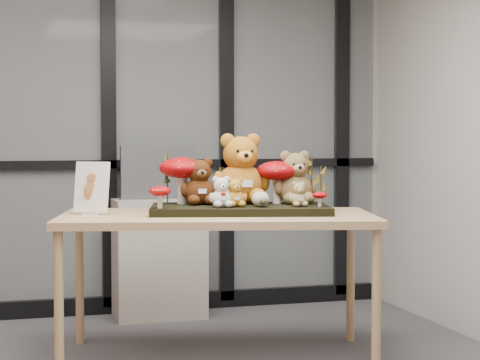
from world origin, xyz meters
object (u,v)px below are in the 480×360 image
object	(u,v)px
display_table	(217,226)
cabinet	(159,258)
bear_tan_back	(295,174)
bear_beige_small	(299,193)
bear_pooh_yellow	(240,165)
mushroom_back_right	(277,180)
bear_small_yellow	(235,191)
sign_holder	(92,190)
diorama_tray	(240,209)
plush_cream_hedgehog	(260,198)
monitor	(158,172)
mushroom_back_left	(183,178)
mushroom_front_left	(160,196)
bear_brown_medium	(199,179)
bear_white_bow	(221,190)
mushroom_front_right	(320,198)

from	to	relation	value
display_table	cabinet	distance (m)	1.24
bear_tan_back	bear_beige_small	size ratio (longest dim) A/B	2.20
bear_pooh_yellow	mushroom_back_right	bearing A→B (deg)	3.63
display_table	cabinet	size ratio (longest dim) A/B	2.32
bear_small_yellow	sign_holder	size ratio (longest dim) A/B	0.61
display_table	bear_pooh_yellow	bearing A→B (deg)	53.51
display_table	diorama_tray	bearing A→B (deg)	26.57
diorama_tray	plush_cream_hedgehog	distance (m)	0.17
display_table	bear_pooh_yellow	xyz separation A→B (m)	(0.18, 0.15, 0.33)
mushroom_back_right	cabinet	xyz separation A→B (m)	(-0.49, 1.08, -0.59)
bear_beige_small	monitor	distance (m)	1.44
display_table	monitor	size ratio (longest dim) A/B	3.65
sign_holder	mushroom_back_left	bearing A→B (deg)	38.65
mushroom_back_right	mushroom_front_left	world-z (taller)	mushroom_back_right
monitor	bear_pooh_yellow	bearing A→B (deg)	-75.17
bear_beige_small	display_table	bearing A→B (deg)	176.46
bear_small_yellow	cabinet	distance (m)	1.37
bear_beige_small	mushroom_back_left	size ratio (longest dim) A/B	0.51
bear_pooh_yellow	mushroom_back_left	bearing A→B (deg)	179.13
mushroom_back_left	bear_brown_medium	bearing A→B (deg)	-41.62
bear_brown_medium	bear_tan_back	size ratio (longest dim) A/B	0.87
bear_beige_small	mushroom_back_left	xyz separation A→B (m)	(-0.58, 0.36, 0.07)
bear_tan_back	bear_small_yellow	size ratio (longest dim) A/B	1.89
mushroom_back_left	sign_holder	distance (m)	0.53
cabinet	monitor	size ratio (longest dim) A/B	1.57
mushroom_back_left	cabinet	xyz separation A→B (m)	(0.04, 0.96, -0.60)
bear_small_yellow	bear_white_bow	bearing A→B (deg)	-159.24
bear_brown_medium	mushroom_back_left	world-z (taller)	mushroom_back_left
bear_tan_back	monitor	size ratio (longest dim) A/B	0.65
monitor	mushroom_front_right	bearing A→B (deg)	-65.21
display_table	cabinet	world-z (taller)	same
bear_white_bow	mushroom_front_left	size ratio (longest dim) A/B	1.40
bear_pooh_yellow	mushroom_front_right	distance (m)	0.52
mushroom_back_right	mushroom_front_left	size ratio (longest dim) A/B	2.01
mushroom_back_left	sign_holder	world-z (taller)	mushroom_back_left
diorama_tray	sign_holder	size ratio (longest dim) A/B	3.41
bear_brown_medium	plush_cream_hedgehog	world-z (taller)	bear_brown_medium
diorama_tray	mushroom_back_right	world-z (taller)	mushroom_back_right
bear_tan_back	cabinet	bearing A→B (deg)	131.51
bear_tan_back	bear_white_bow	size ratio (longest dim) A/B	1.79
display_table	bear_small_yellow	bearing A→B (deg)	-16.16
bear_tan_back	sign_holder	world-z (taller)	bear_tan_back
plush_cream_hedgehog	mushroom_front_left	bearing A→B (deg)	-173.51
mushroom_front_left	mushroom_back_right	bearing A→B (deg)	11.35
cabinet	mushroom_back_left	bearing A→B (deg)	-92.60
plush_cream_hedgehog	mushroom_front_left	size ratio (longest dim) A/B	0.71
diorama_tray	sign_holder	bearing A→B (deg)	-176.90
bear_beige_small	mushroom_back_right	xyz separation A→B (m)	(-0.04, 0.24, 0.06)
bear_small_yellow	monitor	distance (m)	1.27
display_table	mushroom_front_right	size ratio (longest dim) A/B	20.19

